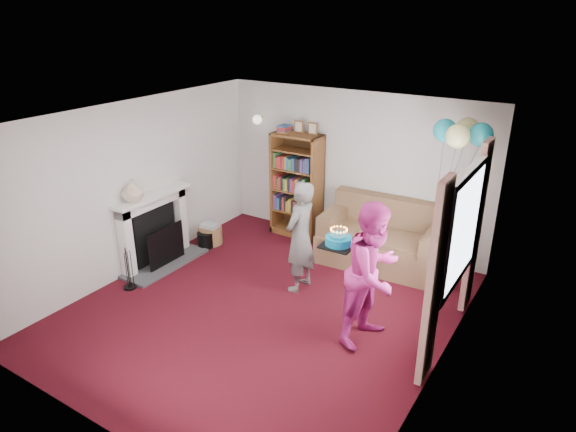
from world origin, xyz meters
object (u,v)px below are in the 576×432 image
Objects in this scene: bookcase at (298,186)px; person_magenta at (373,274)px; person_striped at (300,237)px; sofa at (383,240)px; birthday_cake at (338,241)px.

bookcase reaches higher than person_magenta.
person_striped is 0.91× the size of person_magenta.
person_striped is at bearing -119.70° from sofa.
birthday_cake reaches higher than sofa.
person_magenta is at bearing -75.24° from sofa.
bookcase reaches higher than sofa.
person_striped is at bearing -57.63° from bookcase.
person_striped is 1.42m from person_magenta.
sofa is at bearing 155.46° from person_striped.
birthday_cake is (0.77, -0.40, 0.30)m from person_striped.
birthday_cake is at bearing -90.23° from sofa.
person_striped is 0.92m from birthday_cake.
bookcase is 1.26× the size of person_striped.
sofa is at bearing -7.64° from bookcase.
bookcase is at bearing 168.75° from sofa.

